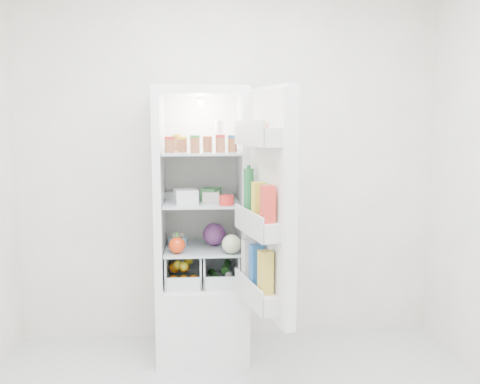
{
  "coord_description": "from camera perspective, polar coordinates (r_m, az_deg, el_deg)",
  "views": [
    {
      "loc": [
        -0.21,
        -2.34,
        1.59
      ],
      "look_at": [
        0.04,
        0.95,
        1.15
      ],
      "focal_mm": 40.0,
      "sensor_mm": 36.0,
      "label": 1
    }
  ],
  "objects": [
    {
      "name": "salad_bag",
      "position": [
        3.41,
        -0.92,
        -5.58
      ],
      "size": [
        0.12,
        0.12,
        0.12
      ],
      "primitive_type": "sphere",
      "color": "#B3C392",
      "rests_on": "shelf_low"
    },
    {
      "name": "foil_tray",
      "position": [
        3.73,
        -6.58,
        -0.25
      ],
      "size": [
        0.19,
        0.15,
        0.04
      ],
      "primitive_type": "cube",
      "rotation": [
        0.0,
        0.0,
        -0.12
      ],
      "color": "silver",
      "rests_on": "shelf_mid"
    },
    {
      "name": "veg_pile",
      "position": [
        3.67,
        -2.02,
        -8.59
      ],
      "size": [
        0.16,
        0.3,
        0.1
      ],
      "color": "#1B4617",
      "rests_on": "refrigerator"
    },
    {
      "name": "crisper_left",
      "position": [
        3.66,
        -5.98,
        -7.92
      ],
      "size": [
        0.23,
        0.46,
        0.22
      ],
      "primitive_type": null,
      "color": "silver",
      "rests_on": "refrigerator"
    },
    {
      "name": "crisper_right",
      "position": [
        3.66,
        -2.1,
        -7.87
      ],
      "size": [
        0.23,
        0.46,
        0.22
      ],
      "primitive_type": null,
      "color": "silver",
      "rests_on": "refrigerator"
    },
    {
      "name": "squeeze_bottle",
      "position": [
        3.58,
        -2.24,
        6.02
      ],
      "size": [
        0.07,
        0.07,
        0.2
      ],
      "primitive_type": "cylinder",
      "rotation": [
        0.0,
        0.0,
        0.28
      ],
      "color": "white",
      "rests_on": "shelf_top"
    },
    {
      "name": "shelf_mid",
      "position": [
        3.56,
        -4.1,
        -1.06
      ],
      "size": [
        0.49,
        0.53,
        0.02
      ],
      "primitive_type": "cube",
      "color": "#A9BEC6",
      "rests_on": "refrigerator"
    },
    {
      "name": "room_walls",
      "position": [
        2.35,
        0.87,
        7.72
      ],
      "size": [
        3.02,
        3.02,
        2.61
      ],
      "color": "beige",
      "rests_on": "ground"
    },
    {
      "name": "fridge_door",
      "position": [
        3.02,
        2.91,
        -1.8
      ],
      "size": [
        0.29,
        0.6,
        1.3
      ],
      "rotation": [
        0.0,
        0.0,
        1.79
      ],
      "color": "silver",
      "rests_on": "refrigerator"
    },
    {
      "name": "shelf_top",
      "position": [
        3.53,
        -4.16,
        4.24
      ],
      "size": [
        0.49,
        0.53,
        0.02
      ],
      "primitive_type": "cube",
      "color": "#A9BEC6",
      "rests_on": "refrigerator"
    },
    {
      "name": "red_cabbage",
      "position": [
        3.63,
        -2.76,
        -4.53
      ],
      "size": [
        0.15,
        0.15,
        0.15
      ],
      "primitive_type": "sphere",
      "color": "#591E58",
      "rests_on": "shelf_low"
    },
    {
      "name": "tub_cream",
      "position": [
        3.54,
        -3.1,
        -0.46
      ],
      "size": [
        0.12,
        0.12,
        0.06
      ],
      "primitive_type": "cube",
      "rotation": [
        0.0,
        0.0,
        -0.06
      ],
      "color": "silver",
      "rests_on": "shelf_mid"
    },
    {
      "name": "refrigerator",
      "position": [
        3.7,
        -4.05,
        -6.82
      ],
      "size": [
        0.6,
        0.6,
        1.8
      ],
      "color": "silver",
      "rests_on": "ground"
    },
    {
      "name": "citrus_pile",
      "position": [
        3.6,
        -6.17,
        -8.48
      ],
      "size": [
        0.2,
        0.24,
        0.16
      ],
      "color": "orange",
      "rests_on": "refrigerator"
    },
    {
      "name": "tub_green",
      "position": [
        3.58,
        -3.13,
        -0.21
      ],
      "size": [
        0.15,
        0.17,
        0.08
      ],
      "primitive_type": "cube",
      "rotation": [
        0.0,
        0.0,
        -0.39
      ],
      "color": "#3A8045",
      "rests_on": "shelf_mid"
    },
    {
      "name": "condiment_jars",
      "position": [
        3.44,
        -4.54,
        4.99
      ],
      "size": [
        0.46,
        0.32,
        0.08
      ],
      "color": "#B21919",
      "rests_on": "shelf_top"
    },
    {
      "name": "bell_pepper",
      "position": [
        3.43,
        -6.74,
        -5.67
      ],
      "size": [
        0.1,
        0.1,
        0.1
      ],
      "primitive_type": "sphere",
      "color": "red",
      "rests_on": "shelf_low"
    },
    {
      "name": "mushroom_bowl",
      "position": [
        3.65,
        -6.67,
        -5.24
      ],
      "size": [
        0.14,
        0.14,
        0.06
      ],
      "primitive_type": "cylinder",
      "rotation": [
        0.0,
        0.0,
        0.07
      ],
      "color": "#97CAE1",
      "rests_on": "shelf_low"
    },
    {
      "name": "tin_red",
      "position": [
        3.37,
        -1.45,
        -0.88
      ],
      "size": [
        0.12,
        0.12,
        0.06
      ],
      "primitive_type": "cylinder",
      "rotation": [
        0.0,
        0.0,
        0.38
      ],
      "color": "red",
      "rests_on": "shelf_mid"
    },
    {
      "name": "shelf_low",
      "position": [
        3.62,
        -4.06,
        -5.92
      ],
      "size": [
        0.49,
        0.53,
        0.01
      ],
      "primitive_type": "cube",
      "color": "#A9BEC6",
      "rests_on": "refrigerator"
    },
    {
      "name": "tub_white",
      "position": [
        3.45,
        -5.81,
        -0.48
      ],
      "size": [
        0.17,
        0.17,
        0.09
      ],
      "primitive_type": "cube",
      "rotation": [
        0.0,
        0.0,
        0.2
      ],
      "color": "silver",
      "rests_on": "shelf_mid"
    }
  ]
}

